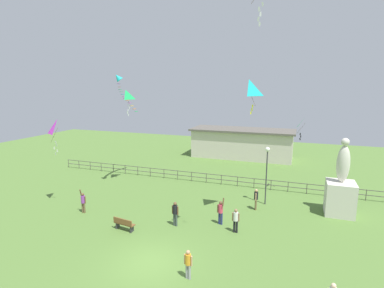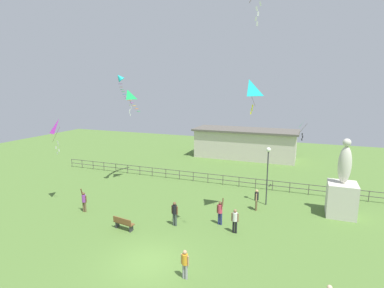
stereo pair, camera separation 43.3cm
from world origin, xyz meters
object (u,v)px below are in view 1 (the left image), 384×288
(lamppost, at_px, (267,163))
(kite_2, at_px, (249,90))
(person_3, at_px, (221,211))
(park_bench, at_px, (124,224))
(kite_0, at_px, (58,129))
(streamer_kite, at_px, (119,81))
(person_4, at_px, (188,262))
(person_0, at_px, (175,212))
(kite_1, at_px, (305,124))
(person_5, at_px, (256,198))
(person_2, at_px, (236,219))
(kite_3, at_px, (126,96))
(person_6, at_px, (83,201))
(statue_monument, at_px, (340,192))

(lamppost, relative_size, kite_2, 2.11)
(person_3, bearing_deg, park_bench, -152.25)
(kite_0, xyz_separation_m, streamer_kite, (2.47, 4.89, 3.63))
(person_4, bearing_deg, kite_0, 156.49)
(lamppost, relative_size, person_0, 2.76)
(lamppost, height_order, streamer_kite, streamer_kite)
(lamppost, distance_m, kite_1, 5.19)
(kite_1, relative_size, streamer_kite, 0.35)
(person_4, distance_m, kite_0, 14.82)
(person_5, relative_size, kite_1, 0.84)
(kite_1, bearing_deg, person_4, -109.56)
(person_2, xyz_separation_m, person_5, (0.71, 4.14, 0.02))
(kite_2, bearing_deg, person_4, -99.67)
(person_5, bearing_deg, kite_2, -108.63)
(person_4, xyz_separation_m, kite_1, (5.13, 14.44, 5.35))
(lamppost, xyz_separation_m, streamer_kite, (-12.71, -0.58, 6.38))
(kite_3, relative_size, streamer_kite, 0.41)
(person_6, xyz_separation_m, kite_1, (15.22, 9.76, 5.30))
(kite_0, relative_size, kite_3, 1.16)
(lamppost, distance_m, kite_0, 16.37)
(statue_monument, distance_m, lamppost, 5.59)
(person_3, distance_m, person_4, 6.30)
(kite_2, height_order, streamer_kite, streamer_kite)
(statue_monument, relative_size, kite_0, 2.12)
(kite_0, distance_m, kite_2, 14.57)
(statue_monument, relative_size, kite_3, 2.45)
(statue_monument, xyz_separation_m, person_6, (-17.90, -6.22, -0.79))
(person_3, relative_size, kite_3, 0.83)
(person_4, xyz_separation_m, streamer_kite, (-10.23, 10.42, 8.88))
(person_0, height_order, kite_0, kite_0)
(statue_monument, distance_m, person_6, 18.97)
(kite_1, bearing_deg, streamer_kite, -165.34)
(statue_monument, relative_size, kite_2, 2.58)
(lamppost, relative_size, person_5, 2.84)
(kite_1, bearing_deg, person_5, -123.71)
(person_3, height_order, kite_0, kite_0)
(person_3, bearing_deg, kite_3, 153.05)
(person_6, bearing_deg, kite_1, 32.67)
(person_5, height_order, kite_0, kite_0)
(lamppost, height_order, kite_3, kite_3)
(lamppost, relative_size, person_6, 2.57)
(person_0, xyz_separation_m, kite_0, (-9.88, 0.48, 5.15))
(person_2, relative_size, streamer_kite, 0.28)
(lamppost, distance_m, person_2, 6.16)
(person_4, bearing_deg, person_2, 77.56)
(person_4, xyz_separation_m, kite_0, (-12.70, 5.53, 5.25))
(lamppost, bearing_deg, person_2, -102.96)
(kite_2, distance_m, kite_3, 12.31)
(statue_monument, distance_m, person_0, 12.16)
(person_0, distance_m, kite_3, 12.47)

